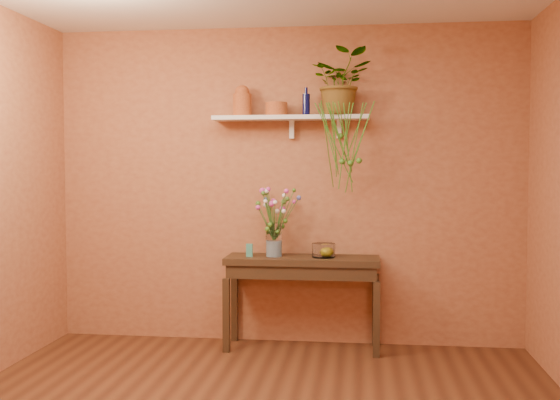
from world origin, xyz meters
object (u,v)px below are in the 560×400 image
object	(u,v)px
glass_vase	(274,242)
bouquet	(274,207)
blue_bottle	(306,104)
glass_bowl	(324,251)
sideboard	(302,270)
spider_plant	(341,82)
terracotta_jug	(242,101)

from	to	relation	value
glass_vase	bouquet	size ratio (longest dim) A/B	0.63
blue_bottle	glass_bowl	xyz separation A→B (m)	(0.15, -0.08, -1.21)
sideboard	blue_bottle	bearing A→B (deg)	74.79
blue_bottle	bouquet	distance (m)	0.89
sideboard	blue_bottle	world-z (taller)	blue_bottle
spider_plant	glass_vase	xyz separation A→B (m)	(-0.55, -0.07, -1.32)
terracotta_jug	bouquet	size ratio (longest dim) A/B	0.58
sideboard	glass_vase	xyz separation A→B (m)	(-0.24, -0.00, 0.23)
glass_vase	glass_bowl	world-z (taller)	glass_vase
sideboard	terracotta_jug	size ratio (longest dim) A/B	4.90
glass_bowl	blue_bottle	bearing A→B (deg)	151.67
glass_vase	sideboard	bearing A→B (deg)	1.17
glass_bowl	sideboard	bearing A→B (deg)	179.22
sideboard	blue_bottle	size ratio (longest dim) A/B	5.48
spider_plant	bouquet	distance (m)	1.16
glass_vase	glass_bowl	bearing A→B (deg)	0.34
spider_plant	glass_bowl	world-z (taller)	spider_plant
blue_bottle	spider_plant	xyz separation A→B (m)	(0.29, -0.01, 0.17)
sideboard	glass_bowl	bearing A→B (deg)	-0.78
terracotta_jug	spider_plant	distance (m)	0.84
sideboard	glass_vase	size ratio (longest dim) A/B	4.54
terracotta_jug	bouquet	world-z (taller)	terracotta_jug
sideboard	bouquet	xyz separation A→B (m)	(-0.24, 0.00, 0.52)
spider_plant	glass_bowl	xyz separation A→B (m)	(-0.14, -0.07, -1.38)
glass_bowl	bouquet	bearing A→B (deg)	179.47
blue_bottle	spider_plant	bearing A→B (deg)	-2.02
sideboard	spider_plant	distance (m)	1.58
blue_bottle	spider_plant	size ratio (longest dim) A/B	0.43
terracotta_jug	glass_bowl	distance (m)	1.42
spider_plant	terracotta_jug	bearing A→B (deg)	178.73
spider_plant	blue_bottle	bearing A→B (deg)	177.98
blue_bottle	glass_vase	world-z (taller)	blue_bottle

